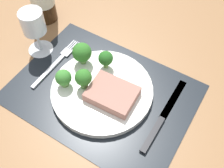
{
  "coord_description": "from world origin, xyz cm",
  "views": [
    {
      "loc": [
        22.29,
        -31.17,
        57.27
      ],
      "look_at": [
        1.4,
        2.45,
        1.9
      ],
      "focal_mm": 43.49,
      "sensor_mm": 36.0,
      "label": 1
    }
  ],
  "objects_px": {
    "plate": "(102,90)",
    "knife": "(161,120)",
    "steak": "(112,94)",
    "fork": "(57,62)",
    "wine_glass": "(34,25)"
  },
  "relations": [
    {
      "from": "steak",
      "to": "knife",
      "type": "xyz_separation_m",
      "value": [
        0.13,
        0.01,
        -0.02
      ]
    },
    {
      "from": "knife",
      "to": "steak",
      "type": "bearing_deg",
      "value": -173.72
    },
    {
      "from": "plate",
      "to": "steak",
      "type": "bearing_deg",
      "value": -12.03
    },
    {
      "from": "steak",
      "to": "wine_glass",
      "type": "bearing_deg",
      "value": 171.45
    },
    {
      "from": "plate",
      "to": "wine_glass",
      "type": "distance_m",
      "value": 0.25
    },
    {
      "from": "wine_glass",
      "to": "knife",
      "type": "bearing_deg",
      "value": -3.96
    },
    {
      "from": "fork",
      "to": "knife",
      "type": "relative_size",
      "value": 0.83
    },
    {
      "from": "knife",
      "to": "wine_glass",
      "type": "bearing_deg",
      "value": 176.71
    },
    {
      "from": "plate",
      "to": "wine_glass",
      "type": "relative_size",
      "value": 1.92
    },
    {
      "from": "steak",
      "to": "fork",
      "type": "height_order",
      "value": "steak"
    },
    {
      "from": "steak",
      "to": "fork",
      "type": "relative_size",
      "value": 0.59
    },
    {
      "from": "plate",
      "to": "knife",
      "type": "height_order",
      "value": "plate"
    },
    {
      "from": "steak",
      "to": "fork",
      "type": "bearing_deg",
      "value": 173.61
    },
    {
      "from": "steak",
      "to": "knife",
      "type": "bearing_deg",
      "value": 5.61
    },
    {
      "from": "plate",
      "to": "knife",
      "type": "bearing_deg",
      "value": 1.88
    }
  ]
}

